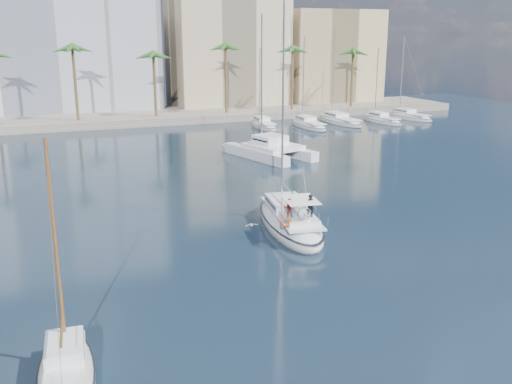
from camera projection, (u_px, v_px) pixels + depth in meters
name	position (u px, v px, depth m)	size (l,w,h in m)	color
ground	(249.00, 254.00, 36.44)	(160.00, 160.00, 0.00)	black
quay	(115.00, 118.00, 91.06)	(120.00, 14.00, 1.20)	gray
building_modern	(25.00, 32.00, 94.06)	(42.00, 16.00, 28.00)	silver
building_beige	(227.00, 55.00, 104.34)	(20.00, 14.00, 20.00)	#C9B690
building_tan_right	(329.00, 59.00, 109.81)	(18.00, 12.00, 18.00)	tan
palm_centre	(114.00, 57.00, 84.89)	(3.60, 3.60, 12.30)	brown
palm_right	(318.00, 54.00, 96.79)	(3.60, 3.60, 12.30)	brown
main_sloop	(290.00, 221.00, 41.20)	(5.43, 11.88, 16.99)	silver
small_sloop	(66.00, 375.00, 22.80)	(2.78, 7.34, 10.34)	silver
catamaran	(271.00, 147.00, 65.05)	(8.06, 11.75, 15.76)	silver
seagull	(251.00, 225.00, 38.74)	(0.93, 0.40, 0.17)	silver
moored_yacht_a	(264.00, 128.00, 85.65)	(2.72, 9.35, 11.90)	silver
moored_yacht_b	(308.00, 127.00, 86.13)	(3.14, 10.78, 13.72)	silver
moored_yacht_c	(340.00, 123.00, 90.20)	(3.55, 12.21, 15.54)	silver
moored_yacht_d	(382.00, 123.00, 90.68)	(2.72, 9.35, 11.90)	silver
moored_yacht_e	(408.00, 119.00, 94.75)	(3.14, 10.78, 13.72)	silver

